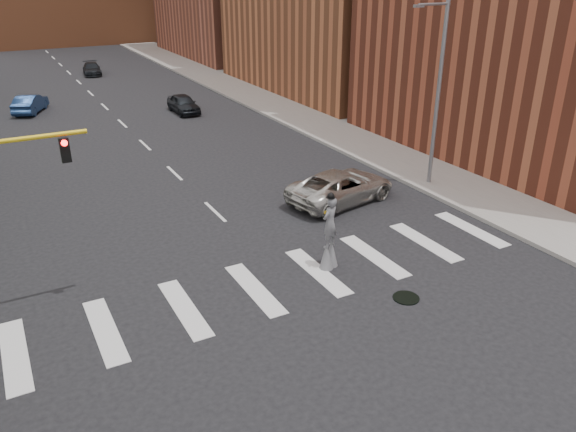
{
  "coord_description": "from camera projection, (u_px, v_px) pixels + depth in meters",
  "views": [
    {
      "loc": [
        -8.29,
        -14.43,
        10.36
      ],
      "look_at": [
        0.92,
        2.63,
        1.7
      ],
      "focal_mm": 35.0,
      "sensor_mm": 36.0,
      "label": 1
    }
  ],
  "objects": [
    {
      "name": "ground_plane",
      "position": [
        301.0,
        293.0,
        19.42
      ],
      "size": [
        160.0,
        160.0,
        0.0
      ],
      "primitive_type": "plane",
      "color": "black",
      "rests_on": "ground"
    },
    {
      "name": "sidewalk_right",
      "position": [
        282.0,
        106.0,
        44.89
      ],
      "size": [
        5.0,
        90.0,
        0.18
      ],
      "primitive_type": "cube",
      "color": "gray",
      "rests_on": "ground"
    },
    {
      "name": "manhole",
      "position": [
        406.0,
        298.0,
        19.1
      ],
      "size": [
        0.9,
        0.9,
        0.04
      ],
      "primitive_type": "cylinder",
      "color": "black",
      "rests_on": "ground"
    },
    {
      "name": "streetlight",
      "position": [
        437.0,
        90.0,
        26.97
      ],
      "size": [
        2.05,
        0.2,
        9.0
      ],
      "color": "slate",
      "rests_on": "ground"
    },
    {
      "name": "stilt_performer",
      "position": [
        329.0,
        237.0,
        20.62
      ],
      "size": [
        0.84,
        0.72,
        3.0
      ],
      "rotation": [
        0.0,
        0.0,
        3.56
      ],
      "color": "#382316",
      "rests_on": "ground"
    },
    {
      "name": "suv_crossing",
      "position": [
        341.0,
        186.0,
        26.67
      ],
      "size": [
        5.95,
        3.59,
        1.54
      ],
      "primitive_type": "imported",
      "rotation": [
        0.0,
        0.0,
        1.77
      ],
      "color": "beige",
      "rests_on": "ground"
    },
    {
      "name": "car_near",
      "position": [
        183.0,
        104.0,
        43.05
      ],
      "size": [
        1.69,
        4.08,
        1.38
      ],
      "primitive_type": "imported",
      "rotation": [
        0.0,
        0.0,
        0.02
      ],
      "color": "black",
      "rests_on": "ground"
    },
    {
      "name": "car_mid",
      "position": [
        30.0,
        104.0,
        43.05
      ],
      "size": [
        3.08,
        4.5,
        1.41
      ],
      "primitive_type": "imported",
      "rotation": [
        0.0,
        0.0,
        2.73
      ],
      "color": "navy",
      "rests_on": "ground"
    },
    {
      "name": "car_far",
      "position": [
        92.0,
        69.0,
        58.16
      ],
      "size": [
        2.15,
        4.33,
        1.21
      ],
      "primitive_type": "imported",
      "rotation": [
        0.0,
        0.0,
        -0.11
      ],
      "color": "black",
      "rests_on": "ground"
    }
  ]
}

